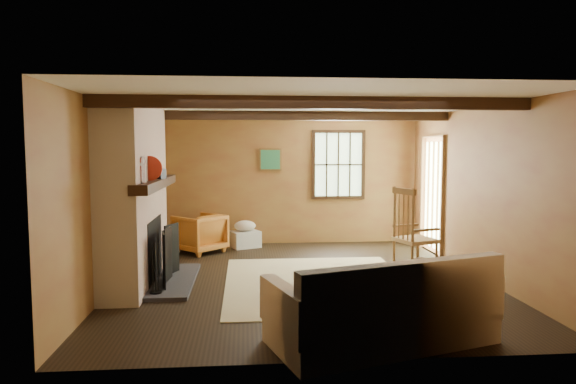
{
  "coord_description": "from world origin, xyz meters",
  "views": [
    {
      "loc": [
        -0.78,
        -6.95,
        1.83
      ],
      "look_at": [
        -0.16,
        0.4,
        1.19
      ],
      "focal_mm": 32.0,
      "sensor_mm": 36.0,
      "label": 1
    }
  ],
  "objects": [
    {
      "name": "laundry_basket",
      "position": [
        -0.79,
        2.38,
        0.15
      ],
      "size": [
        0.61,
        0.55,
        0.3
      ],
      "primitive_type": "cube",
      "rotation": [
        0.0,
        0.0,
        0.42
      ],
      "color": "silver",
      "rests_on": "ground"
    },
    {
      "name": "fireplace",
      "position": [
        -2.23,
        -0.0,
        1.1
      ],
      "size": [
        1.02,
        2.3,
        2.4
      ],
      "color": "brown",
      "rests_on": "ground"
    },
    {
      "name": "armchair",
      "position": [
        -1.57,
        1.99,
        0.34
      ],
      "size": [
        1.04,
        1.04,
        0.68
      ],
      "primitive_type": "imported",
      "rotation": [
        0.0,
        0.0,
        -2.36
      ],
      "color": "#BF6026",
      "rests_on": "ground"
    },
    {
      "name": "rug",
      "position": [
        0.2,
        -0.2,
        0.0
      ],
      "size": [
        2.5,
        3.0,
        0.01
      ],
      "primitive_type": "cube",
      "color": "beige",
      "rests_on": "ground"
    },
    {
      "name": "basket_pillow",
      "position": [
        -0.79,
        2.38,
        0.4
      ],
      "size": [
        0.45,
        0.38,
        0.2
      ],
      "primitive_type": "ellipsoid",
      "rotation": [
        0.0,
        0.0,
        0.2
      ],
      "color": "beige",
      "rests_on": "laundry_basket"
    },
    {
      "name": "firewood_pile",
      "position": [
        -1.96,
        2.6,
        0.12
      ],
      "size": [
        0.67,
        0.12,
        0.24
      ],
      "color": "brown",
      "rests_on": "ground"
    },
    {
      "name": "room_envelope",
      "position": [
        0.22,
        0.26,
        1.63
      ],
      "size": [
        5.02,
        5.52,
        2.44
      ],
      "color": "olive",
      "rests_on": "ground"
    },
    {
      "name": "ground",
      "position": [
        0.0,
        0.0,
        0.0
      ],
      "size": [
        5.5,
        5.5,
        0.0
      ],
      "primitive_type": "plane",
      "color": "black",
      "rests_on": "ground"
    },
    {
      "name": "sofa",
      "position": [
        0.51,
        -2.39,
        0.3
      ],
      "size": [
        2.27,
        1.5,
        0.85
      ],
      "rotation": [
        0.0,
        0.0,
        0.3
      ],
      "color": "beige",
      "rests_on": "ground"
    },
    {
      "name": "rocking_chair",
      "position": [
        1.65,
        0.24,
        0.53
      ],
      "size": [
        1.02,
        0.74,
        1.26
      ],
      "rotation": [
        0.0,
        0.0,
        1.9
      ],
      "color": "tan",
      "rests_on": "ground"
    }
  ]
}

